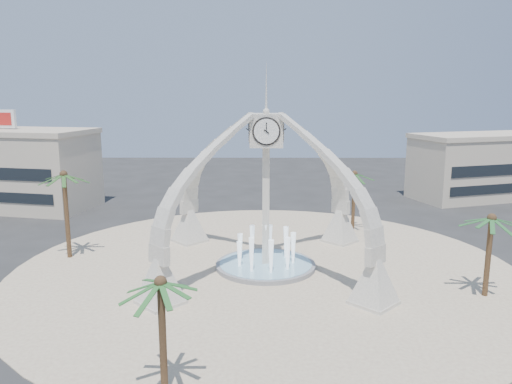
{
  "coord_description": "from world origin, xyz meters",
  "views": [
    {
      "loc": [
        -0.53,
        -38.14,
        13.8
      ],
      "look_at": [
        -0.79,
        2.0,
        5.84
      ],
      "focal_mm": 35.0,
      "sensor_mm": 36.0,
      "label": 1
    }
  ],
  "objects_px": {
    "palm_east": "(492,219)",
    "palm_west": "(64,176)",
    "palm_south": "(161,284)",
    "clock_tower": "(266,189)",
    "palm_north": "(355,175)",
    "fountain": "(266,265)"
  },
  "relations": [
    {
      "from": "fountain",
      "to": "palm_east",
      "type": "height_order",
      "value": "palm_east"
    },
    {
      "from": "fountain",
      "to": "palm_north",
      "type": "height_order",
      "value": "palm_north"
    },
    {
      "from": "palm_south",
      "to": "palm_west",
      "type": "bearing_deg",
      "value": 121.0
    },
    {
      "from": "clock_tower",
      "to": "palm_east",
      "type": "bearing_deg",
      "value": -20.21
    },
    {
      "from": "palm_south",
      "to": "palm_east",
      "type": "bearing_deg",
      "value": 30.06
    },
    {
      "from": "palm_west",
      "to": "palm_east",
      "type": "bearing_deg",
      "value": -14.15
    },
    {
      "from": "clock_tower",
      "to": "palm_north",
      "type": "height_order",
      "value": "clock_tower"
    },
    {
      "from": "clock_tower",
      "to": "fountain",
      "type": "bearing_deg",
      "value": 90.0
    },
    {
      "from": "palm_west",
      "to": "palm_south",
      "type": "bearing_deg",
      "value": -59.0
    },
    {
      "from": "clock_tower",
      "to": "palm_west",
      "type": "bearing_deg",
      "value": 171.61
    },
    {
      "from": "palm_west",
      "to": "fountain",
      "type": "bearing_deg",
      "value": -8.39
    },
    {
      "from": "palm_north",
      "to": "fountain",
      "type": "bearing_deg",
      "value": -129.43
    },
    {
      "from": "clock_tower",
      "to": "palm_west",
      "type": "xyz_separation_m",
      "value": [
        -16.72,
        2.47,
        0.6
      ]
    },
    {
      "from": "clock_tower",
      "to": "fountain",
      "type": "distance_m",
      "value": 6.2
    },
    {
      "from": "palm_east",
      "to": "palm_west",
      "type": "height_order",
      "value": "palm_west"
    },
    {
      "from": "fountain",
      "to": "palm_north",
      "type": "xyz_separation_m",
      "value": [
        8.99,
        10.93,
        5.57
      ]
    },
    {
      "from": "palm_east",
      "to": "palm_north",
      "type": "bearing_deg",
      "value": 110.39
    },
    {
      "from": "palm_east",
      "to": "palm_west",
      "type": "bearing_deg",
      "value": 165.85
    },
    {
      "from": "palm_south",
      "to": "palm_north",
      "type": "bearing_deg",
      "value": 63.65
    },
    {
      "from": "palm_north",
      "to": "palm_south",
      "type": "distance_m",
      "value": 31.35
    },
    {
      "from": "palm_south",
      "to": "fountain",
      "type": "bearing_deg",
      "value": 73.99
    },
    {
      "from": "fountain",
      "to": "palm_south",
      "type": "distance_m",
      "value": 18.59
    }
  ]
}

